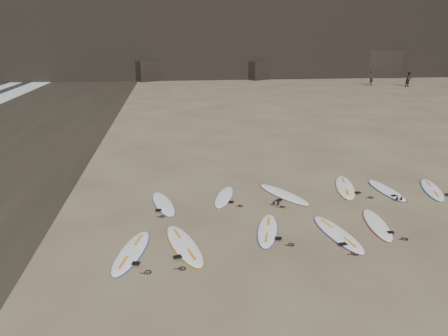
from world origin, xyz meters
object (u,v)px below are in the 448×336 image
at_px(surfboard_6, 224,197).
at_px(surfboard_9, 386,190).
at_px(surfboard_3, 338,233).
at_px(surfboard_8, 345,187).
at_px(surfboard_2, 267,230).
at_px(surfboard_10, 432,189).
at_px(person_a, 372,78).
at_px(surfboard_1, 184,245).
at_px(surfboard_0, 131,252).
at_px(surfboard_4, 377,224).
at_px(surfboard_7, 283,194).
at_px(person_b, 409,79).
at_px(surfboard_5, 163,203).

height_order(surfboard_6, surfboard_9, surfboard_9).
bearing_deg(surfboard_3, surfboard_8, 55.90).
distance_m(surfboard_2, surfboard_3, 2.11).
bearing_deg(surfboard_10, person_a, 86.82).
bearing_deg(surfboard_1, surfboard_9, 9.47).
height_order(surfboard_0, surfboard_4, surfboard_0).
height_order(surfboard_4, surfboard_6, surfboard_4).
xyz_separation_m(surfboard_7, surfboard_9, (4.03, -0.05, -0.00)).
xyz_separation_m(surfboard_4, surfboard_8, (0.32, 3.44, 0.01)).
bearing_deg(surfboard_9, surfboard_1, -159.43).
relative_size(surfboard_8, surfboard_9, 1.11).
bearing_deg(person_b, surfboard_7, -146.54).
distance_m(surfboard_5, surfboard_6, 2.25).
height_order(surfboard_10, person_a, person_a).
bearing_deg(surfboard_3, surfboard_0, 174.47).
distance_m(surfboard_1, surfboard_2, 2.66).
relative_size(surfboard_1, surfboard_9, 1.11).
relative_size(surfboard_9, surfboard_10, 0.98).
xyz_separation_m(surfboard_5, surfboard_10, (10.29, 0.18, 0.00)).
bearing_deg(surfboard_5, surfboard_2, -52.12).
relative_size(surfboard_6, surfboard_10, 0.89).
distance_m(surfboard_3, surfboard_4, 1.57).
bearing_deg(surfboard_10, surfboard_8, -173.46).
bearing_deg(surfboard_4, person_b, 68.77).
relative_size(surfboard_0, surfboard_9, 1.06).
bearing_deg(surfboard_10, surfboard_2, -140.52).
bearing_deg(surfboard_5, surfboard_8, -6.25).
bearing_deg(surfboard_6, surfboard_8, 22.86).
bearing_deg(surfboard_6, surfboard_10, 16.01).
distance_m(surfboard_4, surfboard_9, 3.42).
distance_m(surfboard_2, surfboard_4, 3.54).
relative_size(surfboard_3, surfboard_5, 1.10).
height_order(surfboard_3, person_b, person_b).
xyz_separation_m(surfboard_6, person_b, (24.69, 31.51, 0.79)).
bearing_deg(surfboard_4, surfboard_3, -152.56).
bearing_deg(surfboard_4, surfboard_10, 47.07).
height_order(surfboard_2, surfboard_5, same).
relative_size(surfboard_9, person_b, 1.50).
bearing_deg(surfboard_10, person_b, 80.51).
height_order(surfboard_1, person_a, person_a).
relative_size(surfboard_5, surfboard_6, 1.09).
bearing_deg(surfboard_1, surfboard_6, 51.32).
distance_m(surfboard_1, surfboard_8, 7.63).
height_order(surfboard_3, surfboard_8, surfboard_8).
height_order(surfboard_8, person_a, person_a).
height_order(surfboard_6, surfboard_8, surfboard_8).
height_order(surfboard_8, surfboard_10, surfboard_8).
distance_m(surfboard_4, surfboard_7, 3.74).
height_order(surfboard_1, surfboard_6, surfboard_1).
bearing_deg(surfboard_6, surfboard_2, -54.38).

